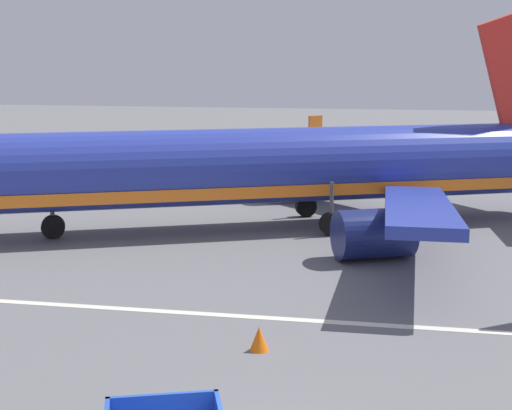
% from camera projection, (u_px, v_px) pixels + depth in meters
% --- Properties ---
extents(apron_stripe, '(120.00, 0.36, 0.01)m').
position_uv_depth(apron_stripe, '(298.00, 320.00, 24.34)').
color(apron_stripe, silver).
rests_on(apron_stripe, ground).
extents(airplane, '(35.99, 29.40, 11.34)m').
position_uv_depth(airplane, '(290.00, 167.00, 37.10)').
color(airplane, '#28389E').
rests_on(airplane, ground).
extents(traffic_cone_near_plane, '(0.55, 0.55, 0.73)m').
position_uv_depth(traffic_cone_near_plane, '(259.00, 338.00, 21.76)').
color(traffic_cone_near_plane, orange).
rests_on(traffic_cone_near_plane, ground).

